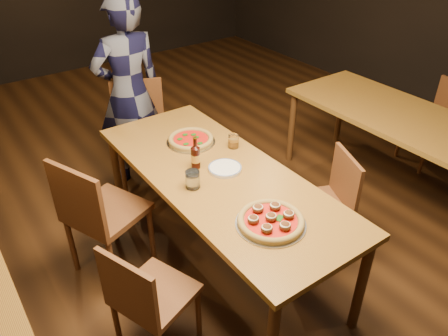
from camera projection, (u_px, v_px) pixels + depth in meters
ground at (220, 259)px, 3.19m from camera, size 9.00×9.00×0.00m
table_main at (220, 183)px, 2.82m from camera, size 0.80×2.00×0.75m
table_right at (406, 125)px, 3.51m from camera, size 0.80×2.00×0.75m
chair_main_nw at (155, 293)px, 2.40m from camera, size 0.49×0.49×0.83m
chair_main_sw at (107, 211)px, 2.90m from camera, size 0.58×0.58×0.96m
chair_main_e at (318, 205)px, 3.06m from camera, size 0.51×0.51×0.83m
chair_end at (142, 136)px, 3.77m from camera, size 0.58×0.58×0.95m
chair_nbr_right at (432, 123)px, 4.10m from camera, size 0.48×0.48×0.84m
pizza_meatball at (271, 220)px, 2.35m from camera, size 0.39×0.39×0.07m
pizza_margherita at (191, 140)px, 3.11m from camera, size 0.35×0.35×0.05m
plate_stack at (225, 168)px, 2.82m from camera, size 0.22×0.22×0.02m
beer_bottle at (196, 157)px, 2.81m from camera, size 0.06×0.06×0.22m
water_glass at (193, 179)px, 2.63m from camera, size 0.09×0.09×0.11m
amber_glass at (233, 141)px, 3.04m from camera, size 0.07×0.07×0.09m
diner at (129, 92)px, 3.71m from camera, size 0.62×0.43×1.65m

